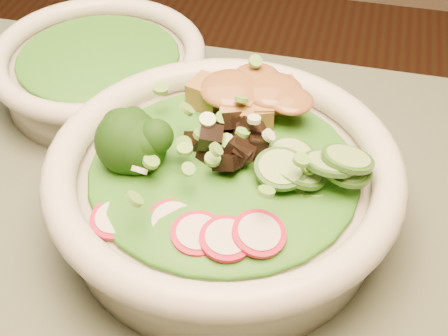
# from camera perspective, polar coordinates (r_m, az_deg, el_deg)

# --- Properties ---
(salad_bowl) EXTENTS (0.30, 0.30, 0.08)m
(salad_bowl) POSITION_cam_1_polar(r_m,az_deg,el_deg) (0.53, 0.00, -1.67)
(salad_bowl) COLOR beige
(salad_bowl) RESTS_ON dining_table
(side_bowl) EXTENTS (0.23, 0.23, 0.06)m
(side_bowl) POSITION_cam_1_polar(r_m,az_deg,el_deg) (0.70, -11.27, 8.92)
(side_bowl) COLOR beige
(side_bowl) RESTS_ON dining_table
(lettuce_bed) EXTENTS (0.23, 0.23, 0.03)m
(lettuce_bed) POSITION_cam_1_polar(r_m,az_deg,el_deg) (0.52, 0.00, 0.08)
(lettuce_bed) COLOR #195F14
(lettuce_bed) RESTS_ON salad_bowl
(side_lettuce) EXTENTS (0.16, 0.16, 0.02)m
(side_lettuce) POSITION_cam_1_polar(r_m,az_deg,el_deg) (0.69, -11.47, 10.15)
(side_lettuce) COLOR #195F14
(side_lettuce) RESTS_ON side_bowl
(broccoli_florets) EXTENTS (0.11, 0.10, 0.05)m
(broccoli_florets) POSITION_cam_1_polar(r_m,az_deg,el_deg) (0.52, -7.41, 2.88)
(broccoli_florets) COLOR black
(broccoli_florets) RESTS_ON salad_bowl
(radish_slices) EXTENTS (0.13, 0.08, 0.02)m
(radish_slices) POSITION_cam_1_polar(r_m,az_deg,el_deg) (0.46, -2.25, -5.51)
(radish_slices) COLOR #A80C2A
(radish_slices) RESTS_ON salad_bowl
(cucumber_slices) EXTENTS (0.10, 0.10, 0.04)m
(cucumber_slices) POSITION_cam_1_polar(r_m,az_deg,el_deg) (0.50, 7.98, -0.49)
(cucumber_slices) COLOR #96BE6A
(cucumber_slices) RESTS_ON salad_bowl
(mushroom_heap) EXTENTS (0.10, 0.10, 0.04)m
(mushroom_heap) POSITION_cam_1_polar(r_m,az_deg,el_deg) (0.52, 0.43, 2.38)
(mushroom_heap) COLOR black
(mushroom_heap) RESTS_ON salad_bowl
(tofu_cubes) EXTENTS (0.11, 0.09, 0.04)m
(tofu_cubes) POSITION_cam_1_polar(r_m,az_deg,el_deg) (0.56, 2.26, 5.81)
(tofu_cubes) COLOR olive
(tofu_cubes) RESTS_ON salad_bowl
(peanut_sauce) EXTENTS (0.08, 0.06, 0.02)m
(peanut_sauce) POSITION_cam_1_polar(r_m,az_deg,el_deg) (0.55, 2.30, 7.00)
(peanut_sauce) COLOR brown
(peanut_sauce) RESTS_ON tofu_cubes
(scallion_garnish) EXTENTS (0.21, 0.21, 0.03)m
(scallion_garnish) POSITION_cam_1_polar(r_m,az_deg,el_deg) (0.50, 0.00, 2.38)
(scallion_garnish) COLOR #5C9C37
(scallion_garnish) RESTS_ON salad_bowl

